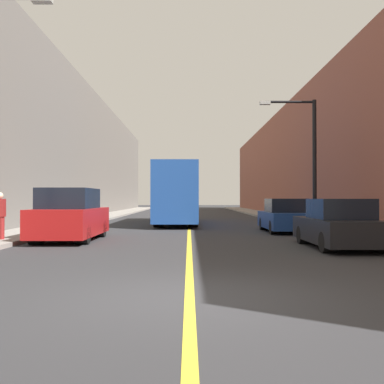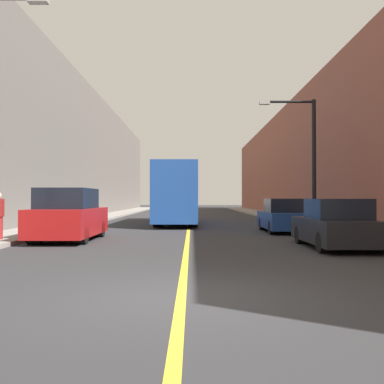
# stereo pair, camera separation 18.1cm
# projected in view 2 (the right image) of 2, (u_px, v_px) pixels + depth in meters

# --- Properties ---
(ground_plane) EXTENTS (200.00, 200.00, 0.00)m
(ground_plane) POSITION_uv_depth(u_px,v_px,m) (181.00, 298.00, 7.10)
(ground_plane) COLOR #2D2D30
(sidewalk_left) EXTENTS (2.52, 72.00, 0.15)m
(sidewalk_left) POSITION_uv_depth(u_px,v_px,m) (105.00, 217.00, 37.10)
(sidewalk_left) COLOR gray
(sidewalk_left) RESTS_ON ground
(sidewalk_right) EXTENTS (2.52, 72.00, 0.15)m
(sidewalk_right) POSITION_uv_depth(u_px,v_px,m) (275.00, 217.00, 37.10)
(sidewalk_right) COLOR gray
(sidewalk_right) RESTS_ON ground
(building_row_left) EXTENTS (4.00, 72.00, 11.04)m
(building_row_left) POSITION_uv_depth(u_px,v_px,m) (66.00, 151.00, 37.18)
(building_row_left) COLOR #66605B
(building_row_left) RESTS_ON ground
(building_row_right) EXTENTS (4.00, 72.00, 9.71)m
(building_row_right) POSITION_uv_depth(u_px,v_px,m) (314.00, 159.00, 37.17)
(building_row_right) COLOR brown
(building_row_right) RESTS_ON ground
(road_center_line) EXTENTS (0.16, 72.00, 0.01)m
(road_center_line) POSITION_uv_depth(u_px,v_px,m) (190.00, 217.00, 37.10)
(road_center_line) COLOR gold
(road_center_line) RESTS_ON ground
(bus) EXTENTS (2.42, 11.01, 3.54)m
(bus) POSITION_uv_depth(u_px,v_px,m) (178.00, 194.00, 27.86)
(bus) COLOR #1E4793
(bus) RESTS_ON ground
(parked_suv_left) EXTENTS (2.02, 4.72, 1.95)m
(parked_suv_left) POSITION_uv_depth(u_px,v_px,m) (69.00, 216.00, 16.78)
(parked_suv_left) COLOR maroon
(parked_suv_left) RESTS_ON ground
(car_right_near) EXTENTS (1.86, 4.37, 1.56)m
(car_right_near) POSITION_uv_depth(u_px,v_px,m) (336.00, 226.00, 14.20)
(car_right_near) COLOR black
(car_right_near) RESTS_ON ground
(car_right_mid) EXTENTS (1.87, 4.40, 1.57)m
(car_right_mid) POSITION_uv_depth(u_px,v_px,m) (284.00, 217.00, 20.94)
(car_right_mid) COLOR navy
(car_right_mid) RESTS_ON ground
(street_lamp_right) EXTENTS (2.75, 0.24, 6.22)m
(street_lamp_right) POSITION_uv_depth(u_px,v_px,m) (308.00, 153.00, 21.72)
(street_lamp_right) COLOR black
(street_lamp_right) RESTS_ON sidewalk_right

